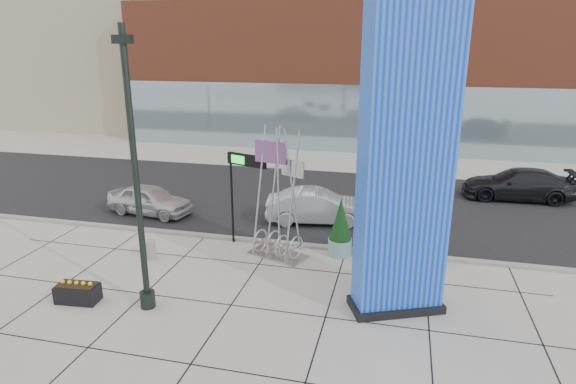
% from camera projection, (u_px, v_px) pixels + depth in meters
% --- Properties ---
extents(ground, '(160.00, 160.00, 0.00)m').
position_uv_depth(ground, '(213.00, 287.00, 16.25)').
color(ground, '#9E9991').
rests_on(ground, ground).
extents(street_asphalt, '(80.00, 12.00, 0.02)m').
position_uv_depth(street_asphalt, '(285.00, 198.00, 25.53)').
color(street_asphalt, black).
rests_on(street_asphalt, ground).
extents(curb_edge, '(80.00, 0.30, 0.12)m').
position_uv_depth(curb_edge, '(250.00, 240.00, 19.94)').
color(curb_edge, gray).
rests_on(curb_edge, ground).
extents(tower_podium, '(34.00, 10.00, 11.00)m').
position_uv_depth(tower_podium, '(346.00, 73.00, 39.47)').
color(tower_podium, brown).
rests_on(tower_podium, ground).
extents(tower_glass_front, '(34.00, 0.60, 5.00)m').
position_uv_depth(tower_glass_front, '(337.00, 118.00, 35.90)').
color(tower_glass_front, '#8CA5B2').
rests_on(tower_glass_front, ground).
extents(blue_pylon, '(3.03, 2.23, 9.24)m').
position_uv_depth(blue_pylon, '(405.00, 169.00, 13.60)').
color(blue_pylon, '#0E31D3').
rests_on(blue_pylon, ground).
extents(lamp_post, '(0.55, 0.46, 8.39)m').
position_uv_depth(lamp_post, '(138.00, 203.00, 13.98)').
color(lamp_post, black).
rests_on(lamp_post, ground).
extents(public_art_sculpture, '(2.47, 1.80, 5.06)m').
position_uv_depth(public_art_sculpture, '(278.00, 223.00, 18.24)').
color(public_art_sculpture, '#B9BDBE').
rests_on(public_art_sculpture, ground).
extents(concrete_bollard, '(0.38, 0.38, 0.75)m').
position_uv_depth(concrete_bollard, '(151.00, 250.00, 18.23)').
color(concrete_bollard, gray).
rests_on(concrete_bollard, ground).
extents(overhead_street_sign, '(1.74, 0.76, 3.80)m').
position_uv_depth(overhead_street_sign, '(246.00, 166.00, 18.81)').
color(overhead_street_sign, black).
rests_on(overhead_street_sign, ground).
extents(round_planter_east, '(0.93, 0.93, 2.32)m').
position_uv_depth(round_planter_east, '(427.00, 235.00, 17.70)').
color(round_planter_east, '#7DA8A7').
rests_on(round_planter_east, ground).
extents(round_planter_mid, '(0.93, 0.93, 2.32)m').
position_uv_depth(round_planter_mid, '(377.00, 231.00, 18.10)').
color(round_planter_mid, '#7DA8A7').
rests_on(round_planter_mid, ground).
extents(round_planter_west, '(0.92, 0.92, 2.31)m').
position_uv_depth(round_planter_west, '(340.00, 228.00, 18.41)').
color(round_planter_west, '#7DA8A7').
rests_on(round_planter_west, ground).
extents(box_planter_north, '(1.36, 0.77, 0.72)m').
position_uv_depth(box_planter_north, '(78.00, 292.00, 15.22)').
color(box_planter_north, black).
rests_on(box_planter_north, ground).
extents(car_white_west, '(4.32, 2.23, 1.41)m').
position_uv_depth(car_white_west, '(150.00, 200.00, 22.96)').
color(car_white_west, silver).
rests_on(car_white_west, ground).
extents(car_silver_mid, '(4.85, 2.39, 1.53)m').
position_uv_depth(car_silver_mid, '(317.00, 207.00, 21.82)').
color(car_silver_mid, '#B8BAC0').
rests_on(car_silver_mid, ground).
extents(car_dark_east, '(5.59, 2.42, 1.60)m').
position_uv_depth(car_dark_east, '(518.00, 184.00, 25.16)').
color(car_dark_east, black).
rests_on(car_dark_east, ground).
extents(traffic_signal, '(0.15, 0.18, 4.10)m').
position_uv_depth(traffic_signal, '(129.00, 130.00, 32.19)').
color(traffic_signal, black).
rests_on(traffic_signal, ground).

